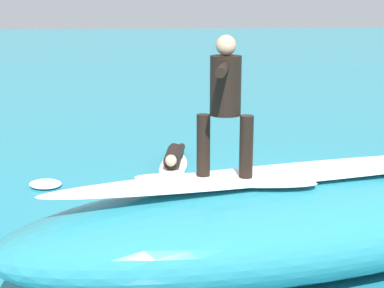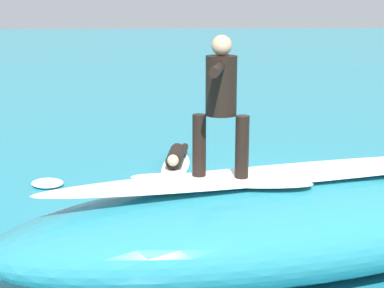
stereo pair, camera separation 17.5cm
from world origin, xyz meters
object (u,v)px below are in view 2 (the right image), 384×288
Objects in this scene: surfboard_riding at (220,180)px; surfer_riding at (221,97)px; surfer_paddling at (176,155)px; surfboard_paddling at (176,166)px.

surfer_riding reaches higher than surfboard_riding.
surfboard_riding reaches higher than surfer_paddling.
surfer_riding is 0.87× the size of surfer_paddling.
surfboard_paddling is at bearing -74.17° from surfboard_riding.
surfer_paddling is (0.27, -4.93, -0.99)m from surfboard_riding.
surfboard_riding is 1.14× the size of surfer_paddling.
surfer_paddling is at bearing -74.49° from surfboard_riding.
surfboard_riding is at bearing 0.00° from surfer_riding.
surfboard_riding is 4.94m from surfboard_paddling.
surfer_paddling reaches higher than surfboard_paddling.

